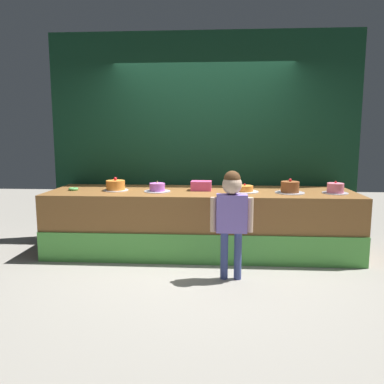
% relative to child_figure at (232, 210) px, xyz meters
% --- Properties ---
extents(ground_plane, '(12.00, 12.00, 0.00)m').
position_rel_child_figure_xyz_m(ground_plane, '(-0.36, 0.42, -0.74)').
color(ground_plane, gray).
extents(stage_platform, '(3.87, 1.08, 0.80)m').
position_rel_child_figure_xyz_m(stage_platform, '(-0.36, 0.95, -0.34)').
color(stage_platform, brown).
rests_on(stage_platform, ground_plane).
extents(curtain_backdrop, '(4.33, 0.08, 2.92)m').
position_rel_child_figure_xyz_m(curtain_backdrop, '(-0.36, 1.59, 0.72)').
color(curtain_backdrop, '#113823').
rests_on(curtain_backdrop, ground_plane).
extents(child_figure, '(0.44, 0.20, 1.15)m').
position_rel_child_figure_xyz_m(child_figure, '(0.00, 0.00, 0.00)').
color(child_figure, '#3F4C8C').
rests_on(child_figure, ground_plane).
extents(pink_box, '(0.27, 0.20, 0.12)m').
position_rel_child_figure_xyz_m(pink_box, '(-0.36, 0.98, 0.12)').
color(pink_box, '#F04E8D').
rests_on(pink_box, stage_platform).
extents(donut, '(0.13, 0.13, 0.04)m').
position_rel_child_figure_xyz_m(donut, '(-2.00, 0.88, 0.08)').
color(donut, '#59B259').
rests_on(donut, stage_platform).
extents(cake_far_left, '(0.32, 0.32, 0.17)m').
position_rel_child_figure_xyz_m(cake_far_left, '(-1.45, 0.89, 0.12)').
color(cake_far_left, silver).
rests_on(cake_far_left, stage_platform).
extents(cake_left, '(0.33, 0.33, 0.14)m').
position_rel_child_figure_xyz_m(cake_left, '(-0.90, 0.83, 0.11)').
color(cake_left, silver).
rests_on(cake_left, stage_platform).
extents(cake_center, '(0.35, 0.35, 0.11)m').
position_rel_child_figure_xyz_m(cake_center, '(0.19, 0.88, 0.09)').
color(cake_center, silver).
rests_on(cake_center, stage_platform).
extents(cake_right, '(0.36, 0.36, 0.18)m').
position_rel_child_figure_xyz_m(cake_right, '(0.74, 0.82, 0.12)').
color(cake_right, silver).
rests_on(cake_right, stage_platform).
extents(cake_far_right, '(0.31, 0.31, 0.15)m').
position_rel_child_figure_xyz_m(cake_far_right, '(1.29, 0.83, 0.12)').
color(cake_far_right, silver).
rests_on(cake_far_right, stage_platform).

